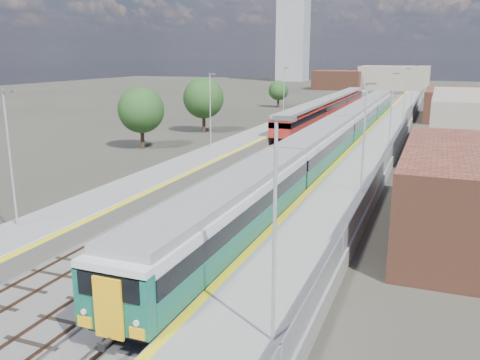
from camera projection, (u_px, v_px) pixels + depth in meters
The scene contains 11 objects.
ground at pixel (339, 140), 62.91m from camera, with size 320.00×320.00×0.00m, color #47443A.
ballast_bed at pixel (326, 136), 65.96m from camera, with size 10.50×155.00×0.06m, color #565451.
tracks at pixel (333, 134), 67.24m from camera, with size 8.96×160.00×0.17m.
platform_right at pixel (386, 135), 63.18m from camera, with size 4.70×155.00×8.52m.
platform_left at pixel (276, 129), 68.22m from camera, with size 4.30×155.00×8.52m.
buildings at pixel (335, 53), 146.89m from camera, with size 72.00×185.50×40.00m.
green_train at pixel (340, 131), 54.34m from camera, with size 2.99×83.09×3.29m.
red_train at pixel (329, 107), 82.62m from camera, with size 2.73×55.37×3.44m.
tree_a at pixel (141, 110), 55.92m from camera, with size 5.09×5.09×6.90m.
tree_b at pixel (204, 98), 67.70m from camera, with size 5.44×5.44×7.38m.
tree_c at pixel (278, 91), 100.93m from camera, with size 3.94×3.94×5.34m.
Camera 1 is at (11.07, -12.50, 10.25)m, focal length 38.00 mm.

